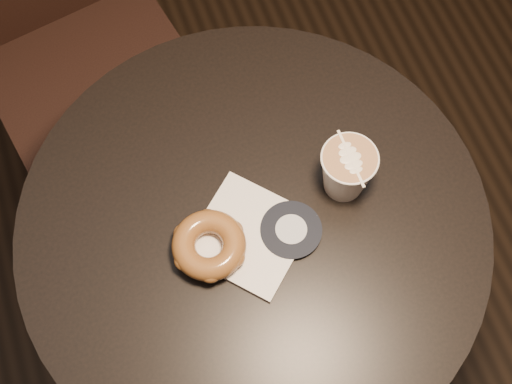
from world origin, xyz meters
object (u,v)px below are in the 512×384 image
Objects in this scene: cafe_table at (254,264)px; latte_cup at (346,172)px; chair at (62,15)px; doughnut at (209,245)px; pastry_bag at (249,235)px.

cafe_table is 0.29m from latte_cup.
doughnut is (0.11, -0.63, 0.20)m from chair.
pastry_bag is (0.18, -0.63, 0.18)m from chair.
pastry_bag is 1.40× the size of doughnut.
cafe_table is 0.73× the size of chair.
latte_cup is (0.22, 0.03, 0.02)m from doughnut.
doughnut is at bearing -90.73° from chair.
latte_cup reaches higher than pastry_bag.
chair is 9.64× the size of doughnut.
chair is at bearing 100.27° from doughnut.
pastry_bag is 0.06m from doughnut.
cafe_table is at bearing -83.90° from chair.
pastry_bag reaches higher than cafe_table.
cafe_table is at bearing 15.67° from doughnut.
chair is 6.91× the size of pastry_bag.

